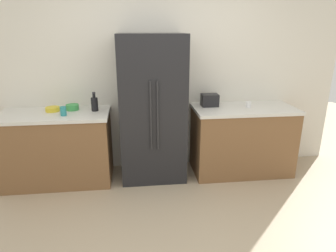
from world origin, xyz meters
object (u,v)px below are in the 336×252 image
(refrigerator, at_px, (152,109))
(toaster, at_px, (210,100))
(cup_a, at_px, (63,111))
(cup_b, at_px, (248,104))
(bowl_b, at_px, (72,107))
(bowl_a, at_px, (53,109))
(bottle_a, at_px, (95,104))

(refrigerator, relative_size, toaster, 8.49)
(cup_a, bearing_deg, cup_b, 3.09)
(refrigerator, xyz_separation_m, toaster, (0.77, 0.11, 0.07))
(bowl_b, bearing_deg, toaster, -0.27)
(cup_b, xyz_separation_m, bowl_b, (-2.27, 0.13, -0.00))
(toaster, relative_size, bowl_a, 1.26)
(refrigerator, bearing_deg, cup_a, -172.98)
(refrigerator, distance_m, cup_a, 1.07)
(bottle_a, distance_m, cup_a, 0.39)
(refrigerator, bearing_deg, toaster, 8.34)
(refrigerator, relative_size, bowl_a, 10.66)
(cup_b, bearing_deg, bottle_a, 178.60)
(cup_a, xyz_separation_m, bowl_a, (-0.18, 0.22, -0.03))
(bottle_a, bearing_deg, bowl_a, 175.31)
(bowl_b, bearing_deg, refrigerator, -6.87)
(cup_a, bearing_deg, refrigerator, 7.02)
(cup_b, height_order, bowl_b, cup_b)
(toaster, relative_size, bottle_a, 0.91)
(bowl_a, bearing_deg, toaster, 0.77)
(bowl_b, bearing_deg, bowl_a, -171.43)
(toaster, bearing_deg, bowl_a, -179.23)
(toaster, xyz_separation_m, bottle_a, (-1.49, -0.07, 0.01))
(bottle_a, distance_m, bowl_b, 0.30)
(cup_b, distance_m, bowl_a, 2.50)
(bottle_a, xyz_separation_m, bowl_b, (-0.29, 0.08, -0.06))
(bottle_a, height_order, cup_a, bottle_a)
(cup_a, distance_m, bowl_a, 0.28)
(refrigerator, relative_size, cup_b, 24.87)
(bowl_a, xyz_separation_m, bowl_b, (0.23, 0.04, 0.01))
(refrigerator, relative_size, cup_a, 16.96)
(refrigerator, height_order, cup_b, refrigerator)
(toaster, bearing_deg, bottle_a, -177.31)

